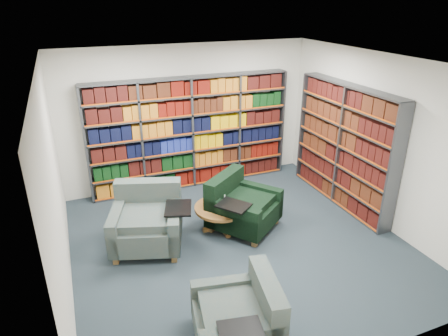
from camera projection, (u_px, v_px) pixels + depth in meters
name	position (u px, v px, depth m)	size (l,w,h in m)	color
room_shell	(239.00, 161.00, 5.79)	(5.02, 5.02, 2.82)	black
bookshelf_back	(191.00, 133.00, 7.90)	(4.00, 0.28, 2.20)	#47494F
bookshelf_right	(344.00, 146.00, 7.22)	(0.28, 2.50, 2.20)	#47494F
chair_teal_left	(148.00, 221.00, 6.21)	(1.37, 1.31, 0.94)	#06283C
chair_green_right	(239.00, 207.00, 6.66)	(1.37, 1.37, 0.89)	black
chair_teal_front	(244.00, 318.00, 4.41)	(1.05, 1.14, 0.82)	#06283C
coffee_table	(221.00, 211.00, 6.59)	(0.89, 0.89, 0.62)	brown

